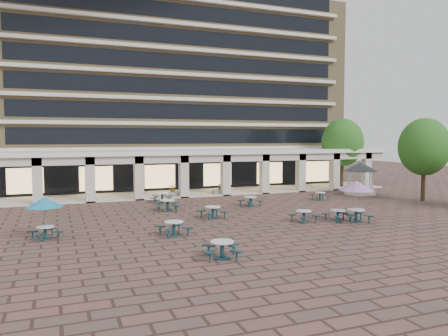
{
  "coord_description": "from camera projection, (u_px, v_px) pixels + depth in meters",
  "views": [
    {
      "loc": [
        -13.4,
        -27.0,
        5.64
      ],
      "look_at": [
        -1.71,
        3.0,
        3.39
      ],
      "focal_mm": 35.0,
      "sensor_mm": 36.0,
      "label": 1
    }
  ],
  "objects": [
    {
      "name": "picnic_table_4",
      "position": [
        45.0,
        204.0,
        24.09
      ],
      "size": [
        2.02,
        2.02,
        2.33
      ],
      "rotation": [
        0.0,
        0.0,
        0.32
      ],
      "color": "#153641",
      "rests_on": "ground"
    },
    {
      "name": "picnic_table_1",
      "position": [
        222.0,
        248.0,
        20.34
      ],
      "size": [
        2.16,
        2.16,
        0.82
      ],
      "rotation": [
        0.0,
        0.0,
        -0.27
      ],
      "color": "#153641",
      "rests_on": "ground"
    },
    {
      "name": "planter_right",
      "position": [
        221.0,
        190.0,
        42.95
      ],
      "size": [
        1.5,
        0.7,
        1.25
      ],
      "color": "gray",
      "rests_on": "ground"
    },
    {
      "name": "picnic_table_6",
      "position": [
        357.0,
        187.0,
        29.07
      ],
      "size": [
        2.37,
        2.37,
        2.74
      ],
      "rotation": [
        0.0,
        0.0,
        -0.24
      ],
      "color": "#153641",
      "rests_on": "ground"
    },
    {
      "name": "picnic_table_12",
      "position": [
        162.0,
        197.0,
        37.88
      ],
      "size": [
        2.27,
        2.27,
        0.86
      ],
      "rotation": [
        0.0,
        0.0,
        -0.3
      ],
      "color": "#153641",
      "rests_on": "ground"
    },
    {
      "name": "gazebo",
      "position": [
        360.0,
        170.0,
        43.22
      ],
      "size": [
        3.41,
        3.41,
        3.17
      ],
      "rotation": [
        0.0,
        0.0,
        0.02
      ],
      "color": "beige",
      "rests_on": "ground"
    },
    {
      "name": "tree_east_a",
      "position": [
        424.0,
        147.0,
        38.49
      ],
      "size": [
        4.42,
        4.42,
        7.37
      ],
      "color": "#3C2B18",
      "rests_on": "ground"
    },
    {
      "name": "picnic_table_8",
      "position": [
        213.0,
        211.0,
        30.52
      ],
      "size": [
        2.02,
        2.02,
        0.83
      ],
      "rotation": [
        0.0,
        0.0,
        0.12
      ],
      "color": "#153641",
      "rests_on": "ground"
    },
    {
      "name": "apartment_building",
      "position": [
        170.0,
        80.0,
        53.14
      ],
      "size": [
        40.0,
        15.5,
        25.2
      ],
      "color": "#9A8256",
      "rests_on": "ground"
    },
    {
      "name": "picnic_table_0",
      "position": [
        174.0,
        227.0,
        25.14
      ],
      "size": [
        2.06,
        2.06,
        0.82
      ],
      "rotation": [
        0.0,
        0.0,
        0.17
      ],
      "color": "#153641",
      "rests_on": "ground"
    },
    {
      "name": "picnic_table_13",
      "position": [
        250.0,
        201.0,
        35.83
      ],
      "size": [
        2.03,
        2.03,
        0.79
      ],
      "rotation": [
        0.0,
        0.0,
        0.22
      ],
      "color": "#153641",
      "rests_on": "ground"
    },
    {
      "name": "ground",
      "position": [
        262.0,
        219.0,
        30.35
      ],
      "size": [
        120.0,
        120.0,
        0.0
      ],
      "primitive_type": "plane",
      "color": "brown",
      "rests_on": "ground"
    },
    {
      "name": "picnic_table_2",
      "position": [
        338.0,
        214.0,
        29.54
      ],
      "size": [
        1.83,
        1.83,
        0.76
      ],
      "rotation": [
        0.0,
        0.0,
        0.1
      ],
      "color": "#153641",
      "rests_on": "ground"
    },
    {
      "name": "picnic_table_10",
      "position": [
        320.0,
        195.0,
        39.4
      ],
      "size": [
        1.73,
        1.73,
        0.71
      ],
      "rotation": [
        0.0,
        0.0,
        -0.13
      ],
      "color": "#153641",
      "rests_on": "ground"
    },
    {
      "name": "planter_left",
      "position": [
        173.0,
        191.0,
        41.19
      ],
      "size": [
        1.5,
        0.86,
        1.35
      ],
      "color": "gray",
      "rests_on": "ground"
    },
    {
      "name": "retail_arcade",
      "position": [
        197.0,
        164.0,
        43.89
      ],
      "size": [
        42.0,
        6.6,
        4.4
      ],
      "color": "white",
      "rests_on": "ground"
    },
    {
      "name": "picnic_table_7",
      "position": [
        304.0,
        215.0,
        29.18
      ],
      "size": [
        1.92,
        1.92,
        0.77
      ],
      "rotation": [
        0.0,
        0.0,
        0.17
      ],
      "color": "#153641",
      "rests_on": "ground"
    },
    {
      "name": "picnic_table_9",
      "position": [
        167.0,
        204.0,
        33.56
      ],
      "size": [
        2.16,
        2.16,
        0.86
      ],
      "rotation": [
        0.0,
        0.0,
        -0.19
      ],
      "color": "#153641",
      "rests_on": "ground"
    },
    {
      "name": "tree_east_c",
      "position": [
        343.0,
        143.0,
        48.97
      ],
      "size": [
        4.67,
        4.67,
        7.79
      ],
      "color": "#3C2B18",
      "rests_on": "ground"
    }
  ]
}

